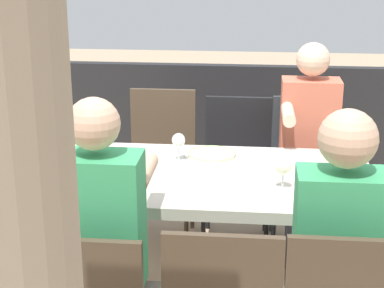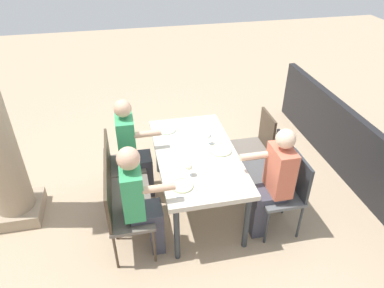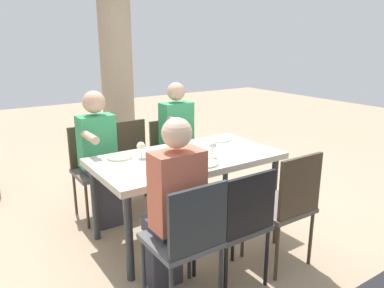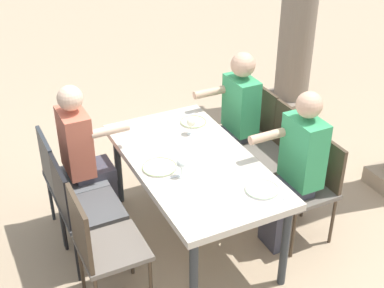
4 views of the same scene
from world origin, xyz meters
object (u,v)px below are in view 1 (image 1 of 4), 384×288
Objects in this scene: chair_east_south at (161,155)px; wine_glass_0 at (283,167)px; plate_1 at (212,154)px; diner_guest_third at (104,245)px; diner_woman_green at (337,256)px; plate_0 at (320,196)px; wine_glass_1 at (179,141)px; dining_table at (206,187)px; chair_mid_south at (237,160)px; plate_2 at (81,187)px; chair_west_south at (305,161)px; diner_man_white at (308,147)px.

wine_glass_0 is at bearing 124.97° from chair_east_south.
diner_guest_third is at bearing 69.39° from plate_1.
diner_woman_green is 0.58m from wine_glass_0.
plate_0 is 1.48× the size of wine_glass_1.
wine_glass_0 is at bearing 156.21° from dining_table.
diner_guest_third is 0.98m from plate_0.
diner_guest_third reaches higher than dining_table.
plate_2 is at bearing 58.25° from chair_mid_south.
dining_table is 11.25× the size of wine_glass_0.
plate_0 is at bearing 88.55° from chair_west_south.
wine_glass_0 is 0.62m from wine_glass_1.
diner_woman_green is 5.46× the size of plate_2.
wine_glass_1 is (0.68, -0.43, 0.10)m from plate_0.
wine_glass_1 is at bearing -32.60° from wine_glass_0.
diner_woman_green reaches higher than chair_west_south.
wine_glass_1 is (0.71, 0.51, 0.18)m from diner_man_white.
wine_glass_1 is at bearing 35.77° from diner_man_white.
diner_guest_third is at bearing 36.30° from wine_glass_0.
chair_east_south is 0.73× the size of diner_woman_green.
wine_glass_1 is at bearing 105.89° from chair_east_south.
chair_east_south reaches higher than wine_glass_1.
diner_man_white is at bearing 89.06° from chair_west_south.
chair_west_south is 0.71× the size of diner_woman_green.
chair_east_south is 1.45m from plate_0.
chair_east_south is at bearing -59.54° from diner_woman_green.
diner_guest_third reaches higher than chair_west_south.
chair_east_south is (0.35, -0.87, -0.14)m from dining_table.
wine_glass_0 is (-0.72, 1.03, 0.32)m from chair_east_south.
chair_mid_south reaches higher than plate_2.
diner_guest_third is at bearing 0.38° from diner_woman_green.
chair_west_south is at bearing -89.89° from diner_woman_green.
plate_1 is at bearing -137.27° from plate_2.
chair_east_south is 3.99× the size of plate_2.
plate_0 is (0.03, 0.94, 0.08)m from diner_man_white.
wine_glass_1 is at bearing 31.05° from plate_1.
plate_0 is (-0.39, 1.12, 0.23)m from chair_mid_south.
chair_east_south is at bearing -67.90° from dining_table.
diner_man_white reaches higher than wine_glass_1.
chair_east_south reaches higher than plate_1.
wine_glass_1 reaches higher than plate_2.
chair_mid_south is (-0.13, -0.86, -0.16)m from dining_table.
diner_woman_green reaches higher than wine_glass_1.
chair_mid_south is at bearing -74.58° from diner_woman_green.
chair_west_south is 1.60m from plate_2.
wine_glass_1 is at bearing -133.45° from plate_2.
plate_0 is at bearing 109.33° from chair_mid_south.
chair_east_south is 6.38× the size of wine_glass_1.
diner_woman_green is at bearing 90.11° from chair_west_south.
plate_1 is at bearing 47.40° from chair_west_south.
diner_woman_green reaches higher than dining_table.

